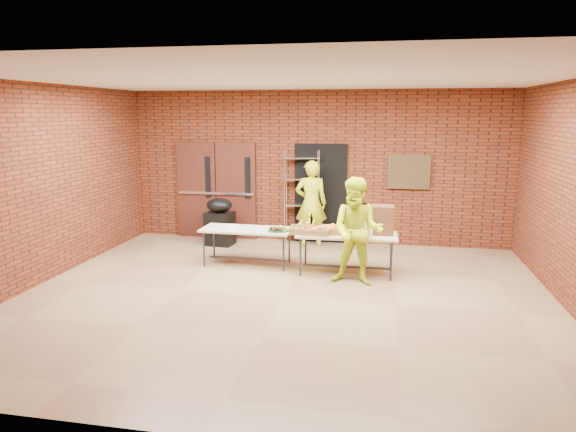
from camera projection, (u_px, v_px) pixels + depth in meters
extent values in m
cube|color=#886649|center=(284.00, 298.00, 7.75)|extent=(8.00, 7.00, 0.04)
cube|color=silver|center=(284.00, 76.00, 7.11)|extent=(8.00, 7.00, 0.04)
cube|color=maroon|center=(316.00, 167.00, 10.82)|extent=(8.00, 0.04, 3.20)
cube|color=maroon|center=(197.00, 258.00, 4.04)|extent=(8.00, 0.04, 3.20)
cube|color=maroon|center=(37.00, 185.00, 8.16)|extent=(0.04, 7.00, 3.20)
cube|color=#441813|center=(197.00, 190.00, 11.33)|extent=(0.88, 0.08, 2.10)
cube|color=#441813|center=(236.00, 191.00, 11.17)|extent=(0.88, 0.08, 2.10)
cube|color=black|center=(208.00, 177.00, 11.18)|extent=(0.12, 0.02, 0.90)
cube|color=black|center=(248.00, 178.00, 11.01)|extent=(0.12, 0.02, 0.90)
cube|color=silver|center=(216.00, 193.00, 11.20)|extent=(1.70, 0.04, 0.05)
cube|color=black|center=(321.00, 194.00, 10.85)|extent=(1.10, 0.06, 2.10)
cube|color=#43301A|center=(409.00, 172.00, 10.41)|extent=(0.85, 0.04, 0.70)
cube|color=#C1B593|center=(247.00, 230.00, 9.26)|extent=(1.66, 0.72, 0.04)
cube|color=#333238|center=(247.00, 259.00, 9.36)|extent=(1.46, 0.07, 0.03)
cylinder|color=#333238|center=(214.00, 242.00, 9.72)|extent=(0.03, 0.03, 0.64)
cylinder|color=#333238|center=(289.00, 246.00, 9.45)|extent=(0.03, 0.03, 0.64)
cylinder|color=#333238|center=(204.00, 250.00, 9.19)|extent=(0.03, 0.03, 0.64)
cylinder|color=#333238|center=(284.00, 254.00, 8.93)|extent=(0.03, 0.03, 0.64)
cube|color=#C1B593|center=(347.00, 235.00, 8.75)|extent=(1.71, 0.74, 0.04)
cube|color=#333238|center=(346.00, 267.00, 8.86)|extent=(1.51, 0.06, 0.03)
cylinder|color=#333238|center=(306.00, 248.00, 9.23)|extent=(0.03, 0.03, 0.66)
cylinder|color=#333238|center=(391.00, 253.00, 8.96)|extent=(0.03, 0.03, 0.66)
cylinder|color=#333238|center=(300.00, 257.00, 8.69)|extent=(0.03, 0.03, 0.66)
cylinder|color=#333238|center=(391.00, 262.00, 8.41)|extent=(0.03, 0.03, 0.66)
cube|color=#98693D|center=(304.00, 231.00, 8.78)|extent=(0.47, 0.36, 0.07)
cube|color=#98693D|center=(334.00, 231.00, 8.78)|extent=(0.46, 0.36, 0.07)
cube|color=#98693D|center=(316.00, 232.00, 8.70)|extent=(0.47, 0.36, 0.07)
cylinder|color=#134A18|center=(278.00, 231.00, 9.05)|extent=(0.36, 0.36, 0.01)
cube|color=white|center=(232.00, 226.00, 9.33)|extent=(0.17, 0.12, 0.06)
cube|color=#50351B|center=(383.00, 220.00, 8.68)|extent=(0.37, 0.33, 0.49)
cylinder|color=white|center=(363.00, 230.00, 8.54)|extent=(0.07, 0.07, 0.22)
cylinder|color=white|center=(370.00, 230.00, 8.44)|extent=(0.09, 0.09, 0.26)
cylinder|color=white|center=(365.00, 229.00, 8.66)|extent=(0.07, 0.07, 0.21)
cube|color=black|center=(220.00, 228.00, 10.75)|extent=(0.59, 0.50, 0.70)
ellipsoid|color=black|center=(219.00, 205.00, 10.65)|extent=(0.58, 0.51, 0.30)
imported|color=#C4DB18|center=(311.00, 203.00, 10.56)|extent=(0.72, 0.53, 1.79)
imported|color=#C4DB18|center=(357.00, 231.00, 8.18)|extent=(0.93, 0.77, 1.73)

